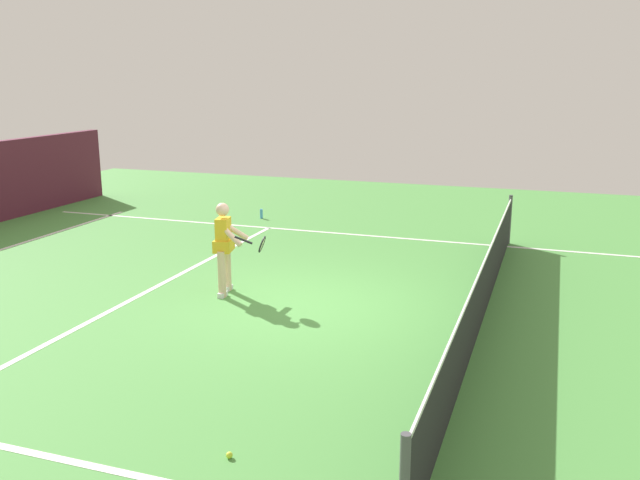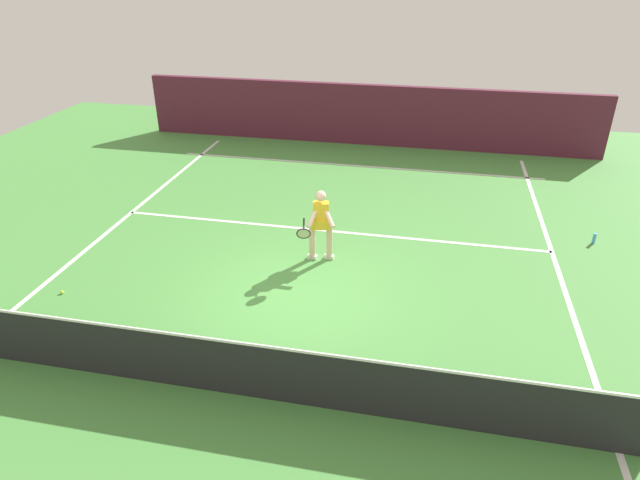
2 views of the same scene
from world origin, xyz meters
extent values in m
plane|color=#4C9342|center=(0.00, 0.00, 0.00)|extent=(25.48, 25.48, 0.00)
cube|color=#561E33|center=(0.00, -9.50, 0.99)|extent=(14.97, 0.24, 1.98)
cube|color=white|center=(0.00, -7.30, 0.00)|extent=(10.97, 0.10, 0.01)
cube|color=white|center=(0.00, -2.80, 0.00)|extent=(9.97, 0.10, 0.01)
cube|color=white|center=(-4.99, 0.00, 0.00)|extent=(0.10, 17.60, 0.01)
cube|color=white|center=(4.99, 0.00, 0.00)|extent=(0.10, 17.60, 0.01)
cube|color=#232326|center=(0.00, 2.73, 0.47)|extent=(10.49, 0.02, 0.95)
cube|color=white|center=(0.00, 2.73, 0.97)|extent=(10.49, 0.02, 0.04)
cylinder|color=beige|center=(-0.30, -1.54, 0.39)|extent=(0.13, 0.13, 0.78)
cylinder|color=beige|center=(0.05, -1.47, 0.39)|extent=(0.13, 0.13, 0.78)
cube|color=white|center=(-0.30, -1.54, 0.04)|extent=(0.20, 0.10, 0.08)
cube|color=white|center=(0.05, -1.47, 0.04)|extent=(0.20, 0.10, 0.08)
cube|color=gold|center=(-0.12, -1.50, 1.04)|extent=(0.36, 0.26, 0.52)
cube|color=gold|center=(-0.12, -1.50, 0.84)|extent=(0.45, 0.36, 0.20)
sphere|color=beige|center=(-0.12, -1.50, 1.44)|extent=(0.22, 0.22, 0.22)
cylinder|color=beige|center=(-0.30, -1.39, 1.06)|extent=(0.36, 0.43, 0.37)
cylinder|color=beige|center=(-0.01, -1.33, 1.06)|extent=(0.19, 0.49, 0.37)
cylinder|color=black|center=(0.12, -1.02, 1.02)|extent=(0.10, 0.30, 0.14)
torus|color=black|center=(0.06, -0.73, 0.96)|extent=(0.30, 0.18, 0.28)
cylinder|color=beige|center=(0.06, -0.73, 0.96)|extent=(0.25, 0.14, 0.23)
sphere|color=#D1E533|center=(4.43, 0.85, 0.03)|extent=(0.07, 0.07, 0.07)
cylinder|color=#4C9EE5|center=(-5.95, -3.43, 0.12)|extent=(0.07, 0.07, 0.24)
camera|label=1|loc=(9.72, 3.61, 3.61)|focal=38.43mm
camera|label=2|loc=(-2.20, 8.51, 5.82)|focal=31.05mm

